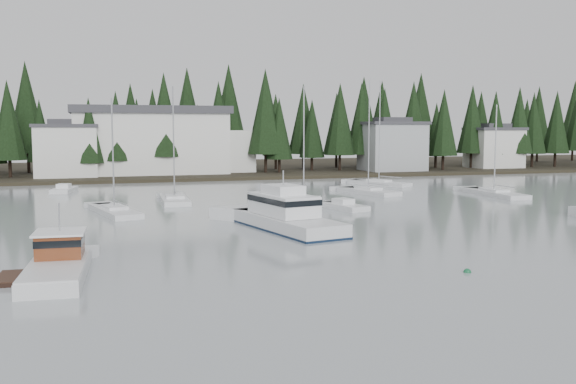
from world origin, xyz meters
name	(u,v)px	position (x,y,z in m)	size (l,w,h in m)	color
ground	(433,311)	(0.00, 0.00, 0.00)	(260.00, 260.00, 0.00)	gray
far_shore_land	(172,170)	(0.00, 97.00, 0.00)	(240.00, 54.00, 1.00)	black
conifer_treeline	(180,174)	(0.00, 86.00, 0.00)	(200.00, 22.00, 20.00)	black
house_west	(66,149)	(-18.00, 79.00, 4.65)	(9.54, 7.42, 8.75)	silver
house_east_a	(392,145)	(36.00, 78.00, 4.90)	(10.60, 8.48, 9.25)	#999EA0
house_east_b	(494,147)	(58.00, 80.00, 4.40)	(9.54, 7.42, 8.25)	silver
harbor_inn	(164,141)	(-2.96, 82.34, 5.78)	(29.50, 11.50, 10.90)	silver
lobster_boat_brown	(56,268)	(-16.00, 11.53, 0.49)	(4.83, 8.92, 4.33)	silver
cabin_cruiser_center	(286,219)	(0.33, 23.43, 0.80)	(6.39, 12.93, 5.33)	silver
sailboat_1	(115,213)	(-12.26, 36.77, 0.05)	(4.79, 10.56, 11.18)	silver
sailboat_2	(175,202)	(-5.82, 44.40, 0.07)	(3.04, 8.61, 12.85)	silver
sailboat_3	(304,206)	(6.25, 36.97, 0.06)	(5.58, 9.43, 12.63)	silver
sailboat_6	(368,193)	(17.76, 46.94, 0.08)	(5.17, 9.38, 14.37)	silver
sailboat_7	(379,184)	(23.91, 57.20, 0.09)	(6.56, 9.64, 14.95)	silver
sailboat_8	(494,195)	(31.13, 40.76, 0.05)	(3.09, 10.83, 11.15)	silver
runabout_1	(343,208)	(9.34, 33.94, 0.13)	(3.61, 6.20, 1.42)	silver
runabout_3	(64,191)	(-17.65, 59.41, 0.13)	(3.22, 5.46, 1.42)	silver
mooring_buoy_green	(467,272)	(5.57, 6.09, 0.00)	(0.43, 0.43, 0.43)	#145933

